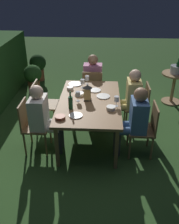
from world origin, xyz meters
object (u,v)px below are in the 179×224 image
object	(u,v)px
chair_head_far	(92,88)
wine_glass_d	(87,78)
person_in_cream	(43,116)
person_in_mustard	(130,97)
side_table	(174,83)
potted_plant_corner	(38,65)
chair_side_right_b	(43,102)
chair_side_left_a	(146,127)
ice_bucket	(177,69)
lantern_centerpiece	(87,92)
wine_glass_a	(117,99)
wine_glass_b	(78,94)
plate_d	(95,90)
plate_a	(103,96)
bowl_salad	(111,108)
person_in_blue	(134,119)
plate_c	(75,84)
person_in_pink	(93,77)
bowl_bread	(79,94)
bowl_dip	(60,117)
wine_glass_c	(83,82)
plate_b	(76,115)
bowl_olives	(70,88)
potted_plant_by_hedge	(33,77)
dining_table	(90,103)
chair_side_right_a	(32,124)
chair_side_left_b	(140,105)
green_bottle_on_table	(71,102)

from	to	relation	value
chair_head_far	wine_glass_d	world-z (taller)	wine_glass_d
person_in_cream	person_in_mustard	bearing A→B (deg)	-61.26
side_table	potted_plant_corner	distance (m)	3.53
chair_side_right_b	chair_side_left_a	size ratio (longest dim) A/B	1.00
ice_bucket	potted_plant_corner	world-z (taller)	ice_bucket
lantern_centerpiece	wine_glass_a	xyz separation A→B (m)	(-0.20, -0.47, -0.03)
wine_glass_b	plate_d	distance (m)	0.52
chair_head_far	plate_a	distance (m)	1.01
person_in_mustard	bowl_salad	size ratio (longest dim) A/B	8.10
person_in_blue	wine_glass_a	bearing A→B (deg)	52.13
person_in_blue	ice_bucket	distance (m)	2.19
chair_side_left_a	plate_c	xyz separation A→B (m)	(1.05, 1.21, 0.26)
person_in_pink	wine_glass_d	bearing A→B (deg)	172.36
person_in_mustard	bowl_salad	xyz separation A→B (m)	(-0.68, 0.36, 0.13)
bowl_bread	bowl_dip	size ratio (longest dim) A/B	1.04
person_in_blue	wine_glass_c	world-z (taller)	person_in_blue
plate_b	ice_bucket	bearing A→B (deg)	-43.93
bowl_olives	person_in_cream	bearing A→B (deg)	158.13
person_in_pink	bowl_olives	distance (m)	0.96
wine_glass_b	plate_a	distance (m)	0.47
chair_head_far	bowl_dip	bearing A→B (deg)	167.17
bowl_salad	bowl_olives	bearing A→B (deg)	44.97
wine_glass_b	plate_d	size ratio (longest dim) A/B	0.82
bowl_olives	chair_side_left_a	bearing A→B (deg)	-122.47
chair_head_far	wine_glass_b	xyz separation A→B (m)	(-1.13, 0.19, 0.37)
ice_bucket	potted_plant_by_hedge	xyz separation A→B (m)	(0.35, 3.26, -0.38)
dining_table	chair_side_right_b	bearing A→B (deg)	66.78
plate_c	bowl_olives	size ratio (longest dim) A/B	2.17
bowl_bread	bowl_salad	size ratio (longest dim) A/B	1.11
bowl_salad	ice_bucket	size ratio (longest dim) A/B	0.41
chair_side_right_a	chair_side_left_b	size ratio (longest dim) A/B	1.00
lantern_centerpiece	plate_a	distance (m)	0.33
plate_c	plate_d	world-z (taller)	same
chair_side_left_b	green_bottle_on_table	size ratio (longest dim) A/B	3.00
bowl_salad	ice_bucket	world-z (taller)	ice_bucket
chair_side_left_b	wine_glass_a	bearing A→B (deg)	140.46
chair_side_left_a	plate_b	world-z (taller)	chair_side_left_a
chair_side_right_b	wine_glass_b	size ratio (longest dim) A/B	5.15
bowl_salad	potted_plant_by_hedge	distance (m)	2.85
chair_side_left_a	lantern_centerpiece	world-z (taller)	lantern_centerpiece
plate_b	green_bottle_on_table	bearing A→B (deg)	24.77
wine_glass_a	chair_side_right_b	bearing A→B (deg)	67.13
bowl_dip	green_bottle_on_table	bearing A→B (deg)	-20.59
plate_c	potted_plant_corner	xyz separation A→B (m)	(2.01, 1.24, -0.33)
bowl_olives	bowl_bread	xyz separation A→B (m)	(-0.23, -0.19, -0.00)
chair_side_right_b	person_in_pink	world-z (taller)	person_in_pink
person_in_pink	person_in_mustard	bearing A→B (deg)	-142.47
wine_glass_a	wine_glass_d	bearing A→B (deg)	30.99
person_in_pink	wine_glass_d	world-z (taller)	person_in_pink
wine_glass_d	plate_b	size ratio (longest dim) A/B	0.83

